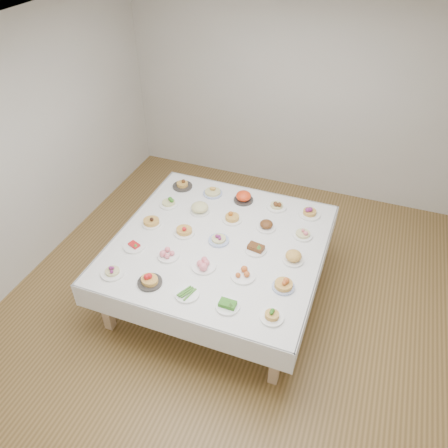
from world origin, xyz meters
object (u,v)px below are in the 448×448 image
(dish_24, at_px, (310,210))
(dish_0, at_px, (112,270))
(display_table, at_px, (219,246))
(dish_12, at_px, (219,238))

(dish_24, bearing_deg, dish_0, -134.74)
(display_table, relative_size, dish_24, 9.02)
(dish_0, height_order, dish_12, dish_0)
(dish_12, bearing_deg, dish_24, 44.59)
(display_table, height_order, dish_12, dish_12)
(dish_0, distance_m, dish_12, 1.14)
(display_table, xyz_separation_m, dish_12, (-0.00, 0.01, 0.11))
(display_table, bearing_deg, dish_12, 129.47)
(dish_24, bearing_deg, dish_12, -135.41)
(dish_12, xyz_separation_m, dish_24, (0.80, 0.79, 0.02))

